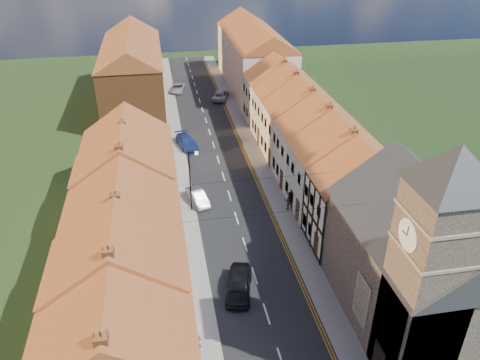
{
  "coord_description": "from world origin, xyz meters",
  "views": [
    {
      "loc": [
        -6.05,
        -16.93,
        23.89
      ],
      "look_at": [
        0.47,
        18.82,
        3.5
      ],
      "focal_mm": 35.0,
      "sensor_mm": 36.0,
      "label": 1
    }
  ],
  "objects_px": {
    "car_near": "(239,284)",
    "car_distant_b": "(221,95)",
    "car_distant": "(177,88)",
    "pedestrian_left": "(196,342)",
    "pedestrian_right": "(289,201)",
    "car_mid": "(198,197)",
    "car_far": "(187,142)",
    "church": "(428,255)",
    "lamppost": "(191,177)"
  },
  "relations": [
    {
      "from": "church",
      "to": "car_distant",
      "type": "height_order",
      "value": "church"
    },
    {
      "from": "pedestrian_right",
      "to": "car_mid",
      "type": "bearing_deg",
      "value": -3.77
    },
    {
      "from": "car_near",
      "to": "car_distant",
      "type": "bearing_deg",
      "value": 105.88
    },
    {
      "from": "lamppost",
      "to": "car_far",
      "type": "distance_m",
      "value": 14.31
    },
    {
      "from": "car_near",
      "to": "pedestrian_right",
      "type": "bearing_deg",
      "value": 70.97
    },
    {
      "from": "church",
      "to": "lamppost",
      "type": "xyz_separation_m",
      "value": [
        -13.17,
        16.68,
        -2.34
      ]
    },
    {
      "from": "pedestrian_left",
      "to": "car_distant_b",
      "type": "relative_size",
      "value": 0.4
    },
    {
      "from": "car_near",
      "to": "car_mid",
      "type": "distance_m",
      "value": 13.02
    },
    {
      "from": "car_mid",
      "to": "car_far",
      "type": "bearing_deg",
      "value": 75.19
    },
    {
      "from": "car_distant_b",
      "to": "church",
      "type": "bearing_deg",
      "value": 114.76
    },
    {
      "from": "car_near",
      "to": "car_mid",
      "type": "xyz_separation_m",
      "value": [
        -1.7,
        12.9,
        -0.14
      ]
    },
    {
      "from": "car_near",
      "to": "car_distant_b",
      "type": "distance_m",
      "value": 41.82
    },
    {
      "from": "car_mid",
      "to": "car_far",
      "type": "distance_m",
      "value": 12.65
    },
    {
      "from": "church",
      "to": "car_distant_b",
      "type": "height_order",
      "value": "church"
    },
    {
      "from": "lamppost",
      "to": "pedestrian_left",
      "type": "xyz_separation_m",
      "value": [
        -1.29,
        -16.54,
        -2.49
      ]
    },
    {
      "from": "lamppost",
      "to": "car_distant_b",
      "type": "height_order",
      "value": "lamppost"
    },
    {
      "from": "car_distant",
      "to": "pedestrian_right",
      "type": "relative_size",
      "value": 2.34
    },
    {
      "from": "church",
      "to": "car_far",
      "type": "xyz_separation_m",
      "value": [
        -12.56,
        30.68,
        -5.22
      ]
    },
    {
      "from": "car_near",
      "to": "pedestrian_right",
      "type": "xyz_separation_m",
      "value": [
        6.54,
        10.04,
        0.29
      ]
    },
    {
      "from": "car_distant",
      "to": "pedestrian_left",
      "type": "height_order",
      "value": "pedestrian_left"
    },
    {
      "from": "car_near",
      "to": "car_distant_b",
      "type": "height_order",
      "value": "car_near"
    },
    {
      "from": "car_mid",
      "to": "car_distant_b",
      "type": "xyz_separation_m",
      "value": [
        6.4,
        28.65,
        0.04
      ]
    },
    {
      "from": "car_distant",
      "to": "pedestrian_right",
      "type": "height_order",
      "value": "pedestrian_right"
    },
    {
      "from": "car_distant",
      "to": "pedestrian_right",
      "type": "xyz_separation_m",
      "value": [
        8.02,
        -36.24,
        0.44
      ]
    },
    {
      "from": "pedestrian_right",
      "to": "car_far",
      "type": "bearing_deg",
      "value": -46.62
    },
    {
      "from": "pedestrian_right",
      "to": "car_distant_b",
      "type": "bearing_deg",
      "value": -71.24
    },
    {
      "from": "lamppost",
      "to": "car_distant_b",
      "type": "distance_m",
      "value": 30.94
    },
    {
      "from": "church",
      "to": "lamppost",
      "type": "distance_m",
      "value": 21.38
    },
    {
      "from": "lamppost",
      "to": "church",
      "type": "bearing_deg",
      "value": -51.7
    },
    {
      "from": "car_far",
      "to": "car_distant_b",
      "type": "relative_size",
      "value": 0.97
    },
    {
      "from": "car_distant",
      "to": "car_mid",
      "type": "bearing_deg",
      "value": -77.68
    },
    {
      "from": "car_mid",
      "to": "car_far",
      "type": "relative_size",
      "value": 0.81
    },
    {
      "from": "church",
      "to": "car_far",
      "type": "bearing_deg",
      "value": 112.27
    },
    {
      "from": "pedestrian_right",
      "to": "pedestrian_left",
      "type": "bearing_deg",
      "value": 71.42
    },
    {
      "from": "car_far",
      "to": "pedestrian_right",
      "type": "bearing_deg",
      "value": -75.25
    },
    {
      "from": "church",
      "to": "lamppost",
      "type": "bearing_deg",
      "value": 128.3
    },
    {
      "from": "car_distant",
      "to": "lamppost",
      "type": "bearing_deg",
      "value": -78.68
    },
    {
      "from": "car_distant_b",
      "to": "car_mid",
      "type": "bearing_deg",
      "value": 94.65
    },
    {
      "from": "car_near",
      "to": "car_far",
      "type": "bearing_deg",
      "value": 107.85
    },
    {
      "from": "car_near",
      "to": "car_mid",
      "type": "height_order",
      "value": "car_near"
    },
    {
      "from": "car_distant",
      "to": "pedestrian_left",
      "type": "distance_m",
      "value": 51.31
    },
    {
      "from": "car_mid",
      "to": "car_distant_b",
      "type": "relative_size",
      "value": 0.79
    },
    {
      "from": "car_distant",
      "to": "pedestrian_right",
      "type": "bearing_deg",
      "value": -64.83
    },
    {
      "from": "car_mid",
      "to": "car_distant",
      "type": "bearing_deg",
      "value": 74.81
    },
    {
      "from": "church",
      "to": "pedestrian_left",
      "type": "height_order",
      "value": "church"
    },
    {
      "from": "car_mid",
      "to": "car_far",
      "type": "xyz_separation_m",
      "value": [
        0.0,
        12.65,
        0.05
      ]
    },
    {
      "from": "pedestrian_left",
      "to": "church",
      "type": "bearing_deg",
      "value": 17.08
    },
    {
      "from": "lamppost",
      "to": "car_near",
      "type": "xyz_separation_m",
      "value": [
        2.31,
        -11.56,
        -2.79
      ]
    },
    {
      "from": "pedestrian_right",
      "to": "car_near",
      "type": "bearing_deg",
      "value": 72.35
    },
    {
      "from": "car_near",
      "to": "church",
      "type": "bearing_deg",
      "value": -11.19
    }
  ]
}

